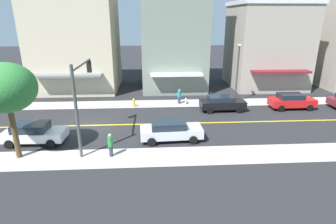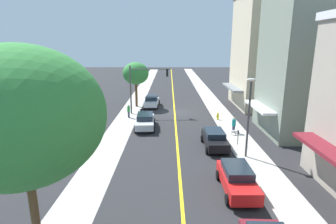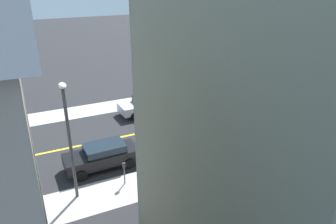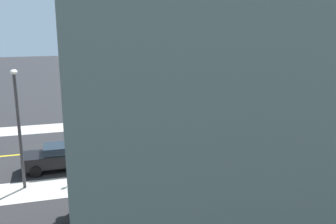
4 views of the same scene
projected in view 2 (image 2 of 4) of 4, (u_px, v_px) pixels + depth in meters
ground_plane at (175, 112)px, 35.54m from camera, size 140.00×140.00×0.00m
sidewalk_left at (220, 112)px, 35.52m from camera, size 2.64×126.00×0.01m
sidewalk_right at (130, 112)px, 35.56m from camera, size 2.64×126.00×0.01m
road_centerline_stripe at (175, 112)px, 35.54m from camera, size 0.20×126.00×0.00m
corner_shop_building at (270, 51)px, 37.35m from camera, size 10.20×10.21×15.58m
brick_apartment_block at (317, 54)px, 25.56m from camera, size 10.24×8.11×15.62m
street_tree_left_near at (21, 116)px, 9.30m from camera, size 5.82×5.82×8.85m
street_tree_right_corner at (136, 74)px, 37.77m from camera, size 3.64×3.64×6.29m
fire_hydrant at (218, 116)px, 32.00m from camera, size 0.44×0.24×0.87m
parking_meter at (238, 135)px, 23.98m from camera, size 0.12×0.18×1.33m
traffic_light_mast at (143, 82)px, 33.91m from camera, size 5.15×0.32×6.17m
street_lamp at (249, 109)px, 20.67m from camera, size 0.70×0.36×6.29m
red_sedan_left_curb at (237, 178)px, 16.40m from camera, size 2.00×4.42×1.57m
white_sedan_right_curb at (152, 101)px, 38.56m from camera, size 2.19×4.46×1.53m
silver_sedan_right_curb at (145, 121)px, 28.81m from camera, size 2.25×4.71×1.49m
black_sedan_left_curb at (215, 139)px, 23.37m from camera, size 2.05×4.43×1.48m
pedestrian_teal_shirt at (234, 125)px, 27.23m from camera, size 0.39×0.39×1.59m
pedestrian_green_shirt at (129, 111)px, 32.81m from camera, size 0.34×0.34×1.63m
small_dog at (234, 131)px, 26.66m from camera, size 0.73×0.35×0.54m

